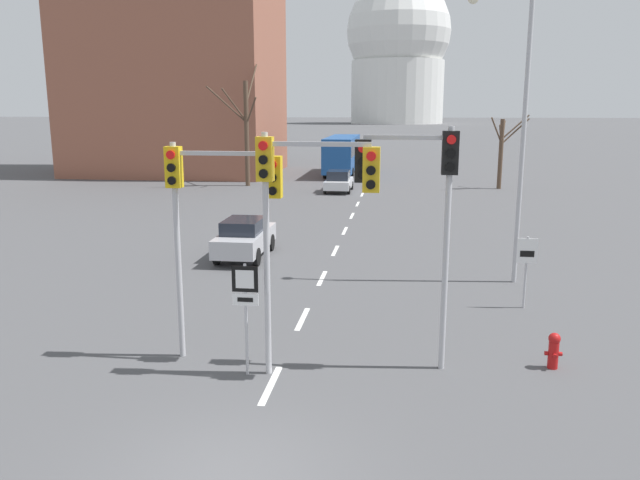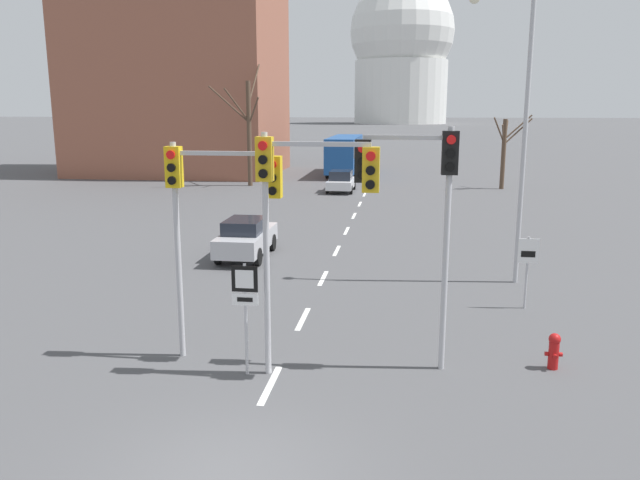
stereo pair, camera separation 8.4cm
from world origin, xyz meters
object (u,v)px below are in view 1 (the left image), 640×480
at_px(street_lamp_right, 515,114).
at_px(sedan_near_left, 355,158).
at_px(sedan_near_right, 245,237).
at_px(traffic_signal_near_right, 419,188).
at_px(route_sign_post, 246,300).
at_px(traffic_signal_near_left, 209,196).
at_px(sedan_mid_centre, 339,181).
at_px(city_bus, 342,152).
at_px(traffic_signal_centre_tall, 301,194).
at_px(speed_limit_sign, 527,260).
at_px(fire_hydrant, 554,349).

xyz_separation_m(street_lamp_right, sedan_near_left, (-8.76, 45.27, -5.07)).
bearing_deg(sedan_near_right, traffic_signal_near_right, -56.87).
bearing_deg(sedan_near_left, sedan_near_right, -91.74).
distance_m(route_sign_post, sedan_near_left, 54.22).
relative_size(traffic_signal_near_left, street_lamp_right, 0.54).
distance_m(sedan_mid_centre, city_bus, 12.07).
height_order(traffic_signal_near_left, sedan_mid_centre, traffic_signal_near_left).
bearing_deg(traffic_signal_centre_tall, sedan_near_right, 110.51).
relative_size(traffic_signal_centre_tall, route_sign_post, 2.10).
bearing_deg(city_bus, traffic_signal_near_left, -88.63).
bearing_deg(sedan_mid_centre, traffic_signal_near_right, -80.96).
bearing_deg(route_sign_post, traffic_signal_near_right, 13.90).
bearing_deg(sedan_mid_centre, sedan_near_left, 91.17).
height_order(sedan_mid_centre, city_bus, city_bus).
relative_size(traffic_signal_near_left, sedan_near_right, 1.21).
relative_size(street_lamp_right, sedan_near_right, 2.24).
distance_m(sedan_near_left, sedan_near_right, 42.92).
xyz_separation_m(street_lamp_right, sedan_mid_centre, (-8.31, 23.44, -5.07)).
relative_size(speed_limit_sign, street_lamp_right, 0.23).
distance_m(traffic_signal_near_left, street_lamp_right, 11.63).
bearing_deg(speed_limit_sign, traffic_signal_near_left, -148.74).
xyz_separation_m(traffic_signal_near_right, sedan_mid_centre, (-5.00, 31.41, -3.52)).
bearing_deg(sedan_near_left, traffic_signal_near_left, -89.39).
bearing_deg(fire_hydrant, sedan_near_right, 135.09).
height_order(traffic_signal_near_left, route_sign_post, traffic_signal_near_left).
bearing_deg(speed_limit_sign, fire_hydrant, -92.04).
height_order(traffic_signal_centre_tall, traffic_signal_near_left, traffic_signal_centre_tall).
xyz_separation_m(traffic_signal_near_right, sedan_near_left, (-5.44, 53.24, -3.52)).
xyz_separation_m(street_lamp_right, sedan_near_right, (-10.06, 2.37, -5.01)).
height_order(fire_hydrant, city_bus, city_bus).
bearing_deg(traffic_signal_near_right, route_sign_post, -166.10).
xyz_separation_m(street_lamp_right, city_bus, (-9.23, 35.41, -3.81)).
relative_size(traffic_signal_near_right, street_lamp_right, 0.58).
height_order(street_lamp_right, city_bus, street_lamp_right).
relative_size(traffic_signal_near_right, city_bus, 0.52).
height_order(speed_limit_sign, sedan_near_left, speed_limit_sign).
bearing_deg(traffic_signal_near_right, fire_hydrant, 6.11).
xyz_separation_m(route_sign_post, speed_limit_sign, (7.27, 5.92, -0.29)).
bearing_deg(traffic_signal_near_left, traffic_signal_centre_tall, -17.82).
height_order(traffic_signal_centre_tall, traffic_signal_near_right, traffic_signal_near_right).
bearing_deg(sedan_near_right, city_bus, 88.56).
xyz_separation_m(traffic_signal_near_left, city_bus, (-1.04, 43.46, -1.98)).
relative_size(traffic_signal_near_right, sedan_mid_centre, 1.32).
relative_size(traffic_signal_near_right, speed_limit_sign, 2.52).
xyz_separation_m(speed_limit_sign, city_bus, (-9.35, 38.41, 0.53)).
bearing_deg(street_lamp_right, traffic_signal_near_right, -112.57).
relative_size(route_sign_post, sedan_near_right, 0.61).
height_order(route_sign_post, city_bus, city_bus).
bearing_deg(traffic_signal_near_left, city_bus, 91.37).
distance_m(street_lamp_right, sedan_mid_centre, 25.38).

